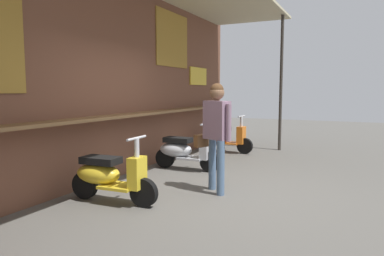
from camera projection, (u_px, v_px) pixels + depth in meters
name	position (u px, v px, depth m)	size (l,w,h in m)	color
ground_plane	(209.00, 191.00, 5.60)	(29.51, 29.51, 0.00)	#56544F
market_stall_facade	(112.00, 66.00, 6.21)	(10.54, 2.41, 3.64)	brown
scooter_yellow	(108.00, 175.00, 5.02)	(0.48, 1.40, 0.97)	gold
scooter_silver	(183.00, 151.00, 7.10)	(0.46, 1.40, 0.97)	#B2B5BA
scooter_orange	(224.00, 137.00, 9.15)	(0.46, 1.40, 0.97)	orange
shopper_with_handbag	(216.00, 126.00, 5.46)	(0.43, 0.67, 1.70)	slate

